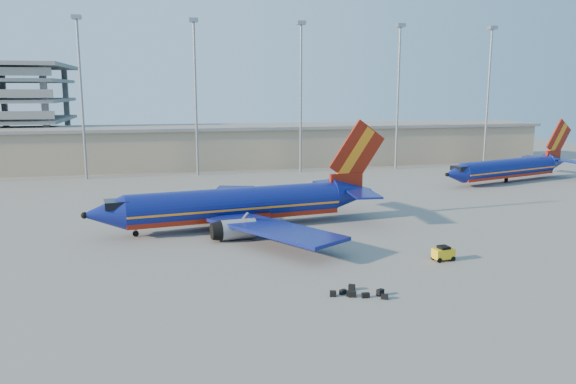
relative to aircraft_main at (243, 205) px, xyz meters
name	(u,v)px	position (x,y,z in m)	size (l,w,h in m)	color
ground	(268,234)	(2.33, -3.92, -2.64)	(220.00, 220.00, 0.00)	slate
terminal_building	(265,145)	(12.33, 54.08, 1.67)	(122.00, 16.00, 8.50)	gray
light_mast_row	(249,81)	(7.33, 42.08, 14.91)	(101.60, 1.60, 28.65)	gray
aircraft_main	(243,205)	(0.00, 0.00, 0.00)	(36.42, 34.80, 12.37)	navy
aircraft_second	(510,168)	(50.29, 22.40, -0.19)	(30.68, 15.88, 10.71)	navy
baggage_tug	(443,253)	(16.75, -17.25, -1.90)	(2.10, 1.41, 1.42)	yellow
luggage_pile	(358,293)	(5.73, -24.25, -2.43)	(4.34, 3.04, 0.50)	black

